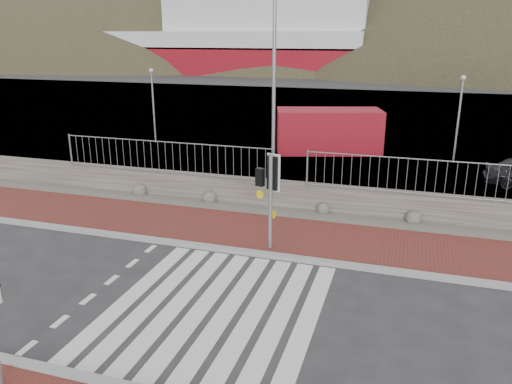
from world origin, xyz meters
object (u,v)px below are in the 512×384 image
(traffic_signal_far, at_px, (269,181))
(streetlight, at_px, (278,83))
(ferry, at_px, (229,37))
(shipping_container, at_px, (329,131))

(traffic_signal_far, relative_size, streetlight, 0.37)
(ferry, distance_m, traffic_signal_far, 69.17)
(traffic_signal_far, bearing_deg, streetlight, -60.11)
(streetlight, bearing_deg, ferry, 95.98)
(ferry, bearing_deg, shipping_container, -64.57)
(shipping_container, bearing_deg, streetlight, -110.60)
(ferry, height_order, traffic_signal_far, ferry)
(shipping_container, bearing_deg, ferry, 98.90)
(streetlight, relative_size, shipping_container, 1.43)
(ferry, height_order, streetlight, ferry)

